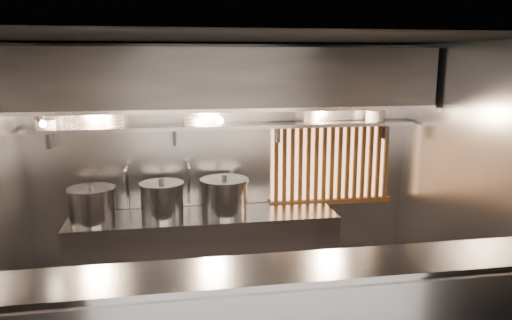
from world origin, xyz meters
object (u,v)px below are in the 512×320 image
object	(u,v)px
stock_pot_mid	(92,205)
stock_pot_right	(224,196)
heat_lamp	(40,118)
stock_pot_left	(162,200)
pendant_bulb	(220,120)

from	to	relation	value
stock_pot_mid	stock_pot_right	distance (m)	1.44
heat_lamp	stock_pot_left	world-z (taller)	heat_lamp
stock_pot_mid	pendant_bulb	bearing A→B (deg)	4.75
heat_lamp	stock_pot_left	size ratio (longest dim) A/B	0.62
stock_pot_left	stock_pot_right	distance (m)	0.70
heat_lamp	pendant_bulb	size ratio (longest dim) A/B	1.87
heat_lamp	stock_pot_mid	xyz separation A→B (m)	(0.40, 0.23, -0.97)
heat_lamp	stock_pot_mid	bearing A→B (deg)	30.39
pendant_bulb	stock_pot_right	size ratio (longest dim) A/B	0.31
heat_lamp	pendant_bulb	xyz separation A→B (m)	(1.80, 0.35, -0.11)
stock_pot_mid	stock_pot_right	bearing A→B (deg)	2.04
stock_pot_right	heat_lamp	bearing A→B (deg)	-171.20
pendant_bulb	stock_pot_right	bearing A→B (deg)	-60.18
pendant_bulb	stock_pot_mid	distance (m)	1.65
stock_pot_left	stock_pot_right	world-z (taller)	stock_pot_right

